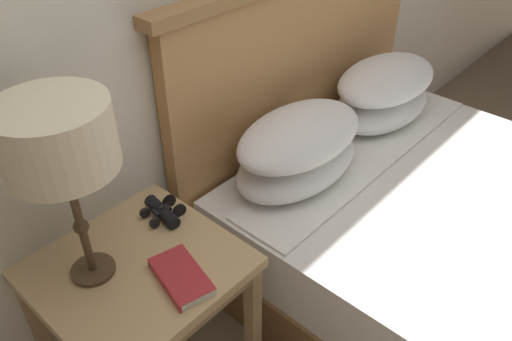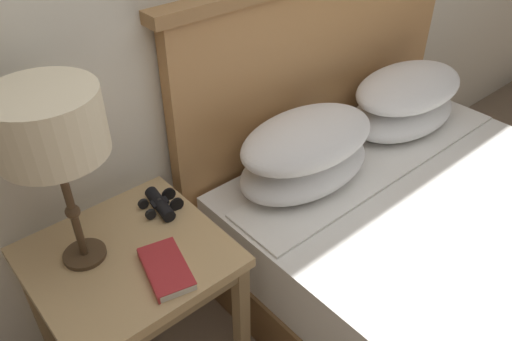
% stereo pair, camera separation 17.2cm
% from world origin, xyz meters
% --- Properties ---
extents(nightstand, '(0.58, 0.58, 0.60)m').
position_xyz_m(nightstand, '(-0.63, 0.60, 0.52)').
color(nightstand, tan).
rests_on(nightstand, ground_plane).
extents(bed, '(1.61, 1.86, 1.23)m').
position_xyz_m(bed, '(0.47, 0.03, 0.31)').
color(bed, brown).
rests_on(bed, ground_plane).
extents(table_lamp, '(0.29, 0.29, 0.56)m').
position_xyz_m(table_lamp, '(-0.73, 0.66, 1.07)').
color(table_lamp, '#4C3823').
rests_on(table_lamp, nightstand).
extents(book_on_nightstand, '(0.16, 0.23, 0.03)m').
position_xyz_m(book_on_nightstand, '(-0.58, 0.44, 0.62)').
color(book_on_nightstand, silver).
rests_on(book_on_nightstand, nightstand).
extents(binoculars_pair, '(0.15, 0.16, 0.05)m').
position_xyz_m(binoculars_pair, '(-0.44, 0.70, 0.63)').
color(binoculars_pair, black).
rests_on(binoculars_pair, nightstand).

